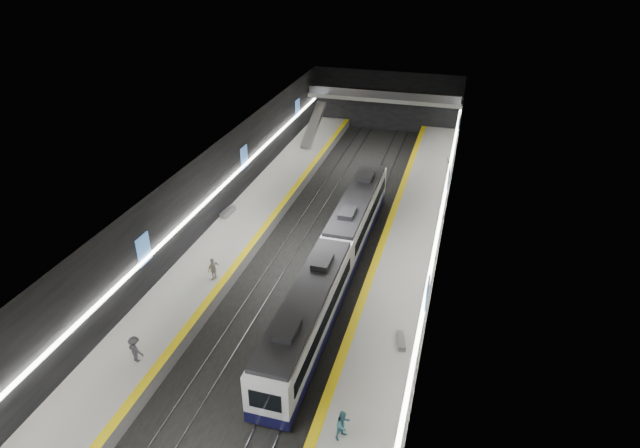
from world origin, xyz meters
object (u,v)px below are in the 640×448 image
(escalator, at_px, (314,125))
(bench_right_near, at_px, (401,341))
(train, at_px, (336,257))
(passenger_left_b, at_px, (135,349))
(bench_left_far, at_px, (228,212))
(passenger_left_a, at_px, (213,269))
(passenger_right_b, at_px, (343,425))
(bench_right_far, at_px, (450,160))

(escalator, relative_size, bench_right_near, 4.82)
(train, relative_size, passenger_left_b, 16.50)
(bench_left_far, height_order, passenger_left_a, passenger_left_a)
(escalator, height_order, passenger_left_a, escalator)
(escalator, distance_m, passenger_left_b, 40.77)
(escalator, height_order, bench_right_near, escalator)
(train, height_order, bench_left_far, train)
(passenger_right_b, height_order, passenger_left_a, passenger_left_a)
(bench_right_near, bearing_deg, bench_left_far, 129.50)
(bench_right_near, relative_size, passenger_right_b, 0.93)
(escalator, bearing_deg, bench_right_near, -65.06)
(escalator, distance_m, passenger_left_a, 31.52)
(bench_right_near, xyz_separation_m, bench_right_far, (0.82, 32.09, -0.01))
(bench_left_far, bearing_deg, train, -21.49)
(bench_left_far, distance_m, passenger_left_a, 10.56)
(bench_left_far, relative_size, passenger_right_b, 1.14)
(bench_right_near, height_order, bench_right_far, bench_right_near)
(passenger_left_a, height_order, passenger_left_b, passenger_left_a)
(passenger_right_b, bearing_deg, bench_right_near, 22.68)
(escalator, bearing_deg, passenger_left_a, -87.33)
(escalator, height_order, bench_right_far, escalator)
(bench_left_far, bearing_deg, passenger_left_b, -75.92)
(bench_right_near, bearing_deg, train, 117.01)
(train, height_order, escalator, escalator)
(train, bearing_deg, bench_right_near, -48.64)
(escalator, bearing_deg, passenger_left_b, -88.94)
(bench_right_near, height_order, passenger_left_b, passenger_left_b)
(train, bearing_deg, bench_right_far, 74.47)
(bench_left_far, xyz_separation_m, passenger_left_a, (3.43, -9.96, 0.70))
(train, xyz_separation_m, passenger_left_a, (-8.53, -3.72, -0.25))
(bench_right_near, xyz_separation_m, passenger_left_b, (-15.41, -6.00, 0.71))
(bench_right_far, bearing_deg, escalator, 163.83)
(train, distance_m, passenger_left_a, 9.31)
(bench_left_far, relative_size, passenger_left_b, 1.11)
(train, distance_m, escalator, 29.51)
(passenger_left_b, bearing_deg, train, -108.98)
(bench_left_far, xyz_separation_m, passenger_left_b, (2.71, -19.24, 0.66))
(train, relative_size, bench_right_far, 18.76)
(escalator, relative_size, bench_right_far, 4.99)
(train, relative_size, bench_left_far, 14.82)
(escalator, bearing_deg, bench_left_far, -95.21)
(bench_left_far, xyz_separation_m, passenger_right_b, (16.26, -21.23, 0.65))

